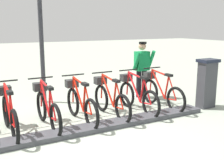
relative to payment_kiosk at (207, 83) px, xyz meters
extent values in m
plane|color=#A4AC99|center=(-0.05, 3.48, -0.67)|extent=(60.00, 60.00, 0.00)
cube|color=#47474C|center=(-0.05, 3.48, -0.62)|extent=(0.44, 6.07, 0.10)
cube|color=#38383D|center=(0.00, 0.00, -0.07)|extent=(0.28, 0.44, 1.20)
cube|color=#194C8C|center=(0.15, 0.00, 0.28)|extent=(0.03, 0.30, 0.40)
cube|color=black|center=(0.00, 0.00, 0.57)|extent=(0.36, 0.52, 0.08)
torus|color=black|center=(-0.03, 1.04, -0.33)|extent=(0.67, 0.08, 0.67)
torus|color=black|center=(1.02, 1.05, -0.33)|extent=(0.67, 0.08, 0.67)
cylinder|color=red|center=(0.68, 1.05, -0.05)|extent=(0.60, 0.05, 0.70)
cylinder|color=red|center=(0.34, 1.04, -0.09)|extent=(0.16, 0.05, 0.61)
cylinder|color=red|center=(0.62, 1.05, 0.25)|extent=(0.69, 0.05, 0.11)
cylinder|color=red|center=(0.18, 1.04, -0.36)|extent=(0.43, 0.04, 0.09)
cylinder|color=red|center=(0.12, 1.04, -0.06)|extent=(0.33, 0.04, 0.56)
cylinder|color=red|center=(0.99, 1.05, -0.02)|extent=(0.10, 0.04, 0.62)
cube|color=black|center=(0.28, 1.04, 0.24)|extent=(0.22, 0.10, 0.06)
cylinder|color=black|center=(0.96, 1.05, 0.33)|extent=(0.04, 0.54, 0.03)
cube|color=#2D2D2D|center=(1.07, 1.05, 0.11)|extent=(0.20, 0.28, 0.18)
torus|color=black|center=(-0.03, 1.79, -0.33)|extent=(0.67, 0.08, 0.67)
torus|color=black|center=(1.02, 1.80, -0.33)|extent=(0.67, 0.08, 0.67)
cylinder|color=red|center=(0.68, 1.80, -0.05)|extent=(0.60, 0.05, 0.70)
cylinder|color=red|center=(0.34, 1.80, -0.09)|extent=(0.16, 0.05, 0.61)
cylinder|color=red|center=(0.62, 1.80, 0.25)|extent=(0.69, 0.05, 0.11)
cylinder|color=red|center=(0.18, 1.79, -0.36)|extent=(0.43, 0.04, 0.09)
cylinder|color=red|center=(0.12, 1.79, -0.06)|extent=(0.33, 0.04, 0.56)
cylinder|color=red|center=(0.99, 1.80, -0.02)|extent=(0.10, 0.04, 0.62)
cube|color=black|center=(0.28, 1.80, 0.24)|extent=(0.22, 0.10, 0.06)
cylinder|color=black|center=(0.96, 1.80, 0.33)|extent=(0.04, 0.54, 0.03)
cube|color=#2D2D2D|center=(1.07, 1.81, 0.11)|extent=(0.20, 0.28, 0.18)
torus|color=black|center=(-0.03, 2.55, -0.33)|extent=(0.67, 0.08, 0.67)
torus|color=black|center=(1.02, 2.56, -0.33)|extent=(0.67, 0.08, 0.67)
cylinder|color=red|center=(0.68, 2.55, -0.05)|extent=(0.60, 0.05, 0.70)
cylinder|color=red|center=(0.34, 2.55, -0.09)|extent=(0.16, 0.05, 0.61)
cylinder|color=red|center=(0.62, 2.55, 0.25)|extent=(0.69, 0.05, 0.11)
cylinder|color=red|center=(0.18, 2.55, -0.36)|extent=(0.43, 0.04, 0.09)
cylinder|color=red|center=(0.12, 2.55, -0.06)|extent=(0.33, 0.04, 0.56)
cylinder|color=red|center=(0.99, 2.56, -0.02)|extent=(0.10, 0.04, 0.62)
cube|color=black|center=(0.28, 2.55, 0.24)|extent=(0.22, 0.10, 0.06)
cylinder|color=black|center=(0.96, 2.56, 0.33)|extent=(0.04, 0.54, 0.03)
cube|color=#2D2D2D|center=(1.07, 2.56, 0.11)|extent=(0.20, 0.28, 0.18)
torus|color=black|center=(-0.03, 3.30, -0.33)|extent=(0.67, 0.08, 0.67)
torus|color=black|center=(1.02, 3.31, -0.33)|extent=(0.67, 0.08, 0.67)
cylinder|color=red|center=(0.68, 3.31, -0.05)|extent=(0.60, 0.05, 0.70)
cylinder|color=red|center=(0.34, 3.30, -0.09)|extent=(0.16, 0.05, 0.61)
cylinder|color=red|center=(0.62, 3.31, 0.25)|extent=(0.69, 0.05, 0.11)
cylinder|color=red|center=(0.18, 3.30, -0.36)|extent=(0.43, 0.04, 0.09)
cylinder|color=red|center=(0.12, 3.30, -0.06)|extent=(0.33, 0.04, 0.56)
cylinder|color=red|center=(0.99, 3.31, -0.02)|extent=(0.10, 0.04, 0.62)
cube|color=black|center=(0.28, 3.30, 0.24)|extent=(0.22, 0.10, 0.06)
cylinder|color=black|center=(0.96, 3.31, 0.33)|extent=(0.04, 0.54, 0.03)
cube|color=#2D2D2D|center=(1.07, 3.31, 0.11)|extent=(0.20, 0.28, 0.18)
torus|color=black|center=(-0.03, 4.05, -0.33)|extent=(0.67, 0.08, 0.67)
torus|color=black|center=(1.02, 4.06, -0.33)|extent=(0.67, 0.08, 0.67)
cylinder|color=red|center=(0.68, 4.06, -0.05)|extent=(0.60, 0.05, 0.70)
cylinder|color=red|center=(0.34, 4.06, -0.09)|extent=(0.16, 0.05, 0.61)
cylinder|color=red|center=(0.62, 4.06, 0.25)|extent=(0.69, 0.05, 0.11)
cylinder|color=red|center=(0.18, 4.05, -0.36)|extent=(0.43, 0.04, 0.09)
cylinder|color=red|center=(0.12, 4.05, -0.06)|extent=(0.33, 0.04, 0.56)
cylinder|color=red|center=(0.99, 4.06, -0.02)|extent=(0.10, 0.04, 0.62)
cube|color=black|center=(0.28, 4.05, 0.24)|extent=(0.22, 0.10, 0.06)
cylinder|color=black|center=(0.96, 4.06, 0.33)|extent=(0.04, 0.54, 0.03)
cube|color=#2D2D2D|center=(1.07, 4.06, 0.11)|extent=(0.20, 0.28, 0.18)
torus|color=black|center=(-0.03, 4.80, -0.33)|extent=(0.67, 0.08, 0.67)
torus|color=black|center=(1.02, 4.82, -0.33)|extent=(0.67, 0.08, 0.67)
cylinder|color=red|center=(0.68, 4.81, -0.05)|extent=(0.60, 0.05, 0.70)
cylinder|color=red|center=(0.34, 4.81, -0.09)|extent=(0.16, 0.05, 0.61)
cylinder|color=red|center=(0.62, 4.81, 0.25)|extent=(0.69, 0.05, 0.11)
cylinder|color=red|center=(0.18, 4.81, -0.36)|extent=(0.43, 0.04, 0.09)
cylinder|color=red|center=(0.12, 4.81, -0.06)|extent=(0.33, 0.04, 0.56)
cylinder|color=red|center=(0.99, 4.82, -0.02)|extent=(0.10, 0.04, 0.62)
cube|color=black|center=(0.28, 4.81, 0.24)|extent=(0.22, 0.10, 0.06)
cylinder|color=black|center=(0.96, 4.82, 0.33)|extent=(0.04, 0.54, 0.03)
cube|color=#2D2D2D|center=(1.07, 4.82, 0.11)|extent=(0.20, 0.28, 0.18)
cube|color=white|center=(1.60, 0.80, -0.62)|extent=(0.27, 0.12, 0.10)
cube|color=white|center=(1.71, 1.02, -0.62)|extent=(0.27, 0.12, 0.10)
cylinder|color=black|center=(1.66, 0.81, -0.24)|extent=(0.15, 0.15, 0.82)
cylinder|color=black|center=(1.65, 1.01, -0.24)|extent=(0.15, 0.15, 0.82)
cube|color=#148C46|center=(1.65, 0.91, 0.43)|extent=(0.28, 0.41, 0.56)
cylinder|color=#148C46|center=(1.56, 0.65, 0.46)|extent=(0.34, 0.12, 0.57)
cylinder|color=#148C46|center=(1.54, 1.17, 0.46)|extent=(0.34, 0.12, 0.57)
sphere|color=tan|center=(1.65, 0.91, 0.86)|extent=(0.22, 0.22, 0.22)
cylinder|color=black|center=(1.63, 0.91, 0.96)|extent=(0.22, 0.22, 0.06)
cylinder|color=#2D2D33|center=(2.53, 3.61, 1.14)|extent=(0.12, 0.12, 3.60)
camera|label=1|loc=(-4.92, 5.46, 1.47)|focal=43.63mm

